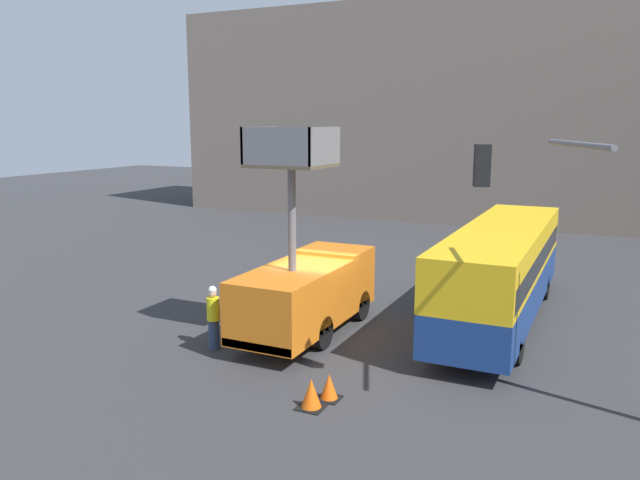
{
  "coord_description": "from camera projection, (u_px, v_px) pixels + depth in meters",
  "views": [
    {
      "loc": [
        8.34,
        -17.36,
        6.66
      ],
      "look_at": [
        -0.18,
        0.63,
        2.9
      ],
      "focal_mm": 35.0,
      "sensor_mm": 36.0,
      "label": 1
    }
  ],
  "objects": [
    {
      "name": "utility_truck",
      "position": [
        307.0,
        288.0,
        19.64
      ],
      "size": [
        2.26,
        6.23,
        6.54
      ],
      "color": "orange",
      "rests_on": "ground_plane"
    },
    {
      "name": "ground_plane",
      "position": [
        317.0,
        332.0,
        20.16
      ],
      "size": [
        120.0,
        120.0,
        0.0
      ],
      "primitive_type": "plane",
      "color": "#333335"
    },
    {
      "name": "road_worker_near_truck",
      "position": [
        213.0,
        317.0,
        18.51
      ],
      "size": [
        0.38,
        0.38,
        1.93
      ],
      "rotation": [
        0.0,
        0.0,
        5.27
      ],
      "color": "navy",
      "rests_on": "ground_plane"
    },
    {
      "name": "road_worker_directing",
      "position": [
        441.0,
        308.0,
        19.85
      ],
      "size": [
        0.38,
        0.38,
        1.74
      ],
      "rotation": [
        0.0,
        0.0,
        0.71
      ],
      "color": "navy",
      "rests_on": "ground_plane"
    },
    {
      "name": "building_backdrop_far",
      "position": [
        489.0,
        112.0,
        43.63
      ],
      "size": [
        44.0,
        10.0,
        14.7
      ],
      "color": "gray",
      "rests_on": "ground_plane"
    },
    {
      "name": "traffic_cone_mid_road",
      "position": [
        311.0,
        394.0,
        14.73
      ],
      "size": [
        0.63,
        0.63,
        0.72
      ],
      "color": "black",
      "rests_on": "ground_plane"
    },
    {
      "name": "traffic_cone_near_truck",
      "position": [
        329.0,
        387.0,
        15.21
      ],
      "size": [
        0.56,
        0.56,
        0.64
      ],
      "color": "black",
      "rests_on": "ground_plane"
    },
    {
      "name": "traffic_light_pole",
      "position": [
        600.0,
        228.0,
        13.39
      ],
      "size": [
        3.97,
        3.72,
        6.51
      ],
      "color": "slate",
      "rests_on": "ground_plane"
    },
    {
      "name": "city_bus",
      "position": [
        501.0,
        266.0,
        20.85
      ],
      "size": [
        2.5,
        11.72,
        3.26
      ],
      "rotation": [
        0.0,
        0.0,
        1.72
      ],
      "color": "navy",
      "rests_on": "ground_plane"
    }
  ]
}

